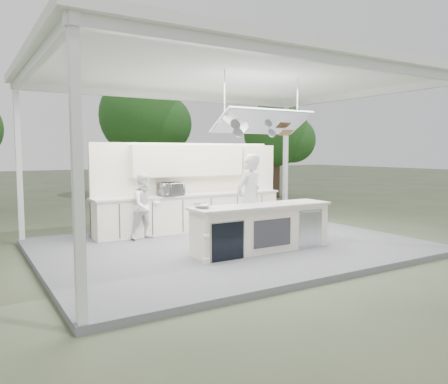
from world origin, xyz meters
TOP-DOWN VIEW (x-y plane):
  - ground at (0.00, 0.00)m, footprint 90.00×90.00m
  - stage_deck at (0.00, 0.00)m, footprint 8.00×6.00m
  - tent at (0.00, -0.01)m, footprint 8.20×6.20m
  - demo_island at (0.18, -0.91)m, footprint 3.10×0.79m
  - back_counter at (0.00, 1.90)m, footprint 5.08×0.72m
  - back_wall_unit at (0.44, 2.11)m, footprint 5.05×0.48m
  - tree_cluster at (-0.16, 9.77)m, footprint 19.55×9.40m
  - head_chef at (0.23, -0.39)m, footprint 0.83×0.67m
  - sous_chef at (-1.42, 1.45)m, footprint 0.85×0.73m
  - toaster_oven at (-0.66, 1.71)m, footprint 0.66×0.51m
  - bowl_large at (-1.10, -0.78)m, footprint 0.37×0.37m
  - bowl_small at (-1.10, -0.65)m, footprint 0.30×0.30m

SIDE VIEW (x-z plane):
  - ground at x=0.00m, z-range 0.00..0.00m
  - stage_deck at x=0.00m, z-range 0.00..0.12m
  - demo_island at x=0.18m, z-range 0.12..1.07m
  - back_counter at x=0.00m, z-range 0.12..1.07m
  - sous_chef at x=-1.42m, z-range 0.12..1.66m
  - bowl_large at x=-1.10m, z-range 1.07..1.14m
  - head_chef at x=0.23m, z-range 0.12..2.10m
  - bowl_small at x=-1.10m, z-range 1.07..1.15m
  - toaster_oven at x=-0.66m, z-range 1.07..1.40m
  - back_wall_unit at x=0.44m, z-range 0.45..2.70m
  - tree_cluster at x=-0.16m, z-range 0.36..6.21m
  - tent at x=0.00m, z-range 1.78..5.64m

